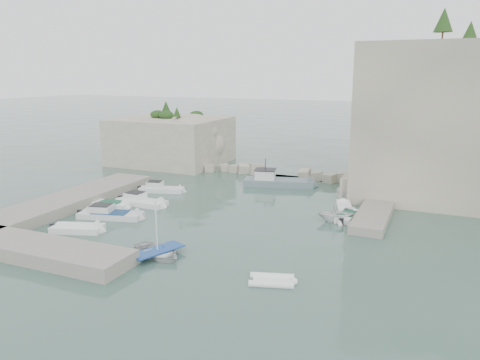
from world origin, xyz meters
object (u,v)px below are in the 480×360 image
at_px(tender_east_c, 344,210).
at_px(motorboat_d, 111,218).
at_px(motorboat_b, 142,205).
at_px(motorboat_c, 111,207).
at_px(tender_east_a, 336,222).
at_px(tender_east_b, 347,219).
at_px(rowboat, 158,256).
at_px(inflatable_dinghy, 272,283).
at_px(tender_east_d, 352,201).
at_px(work_boat, 279,186).
at_px(motorboat_e, 78,231).
at_px(motorboat_a, 162,192).

bearing_deg(tender_east_c, motorboat_d, 104.54).
relative_size(motorboat_b, motorboat_c, 1.38).
xyz_separation_m(tender_east_a, tender_east_b, (0.85, 1.27, 0.00)).
height_order(rowboat, tender_east_a, tender_east_a).
xyz_separation_m(inflatable_dinghy, tender_east_a, (1.15, 15.03, 0.00)).
distance_m(motorboat_b, tender_east_c, 21.51).
distance_m(rowboat, tender_east_a, 17.81).
distance_m(rowboat, inflatable_dinghy, 9.74).
xyz_separation_m(rowboat, tender_east_d, (10.89, 22.07, 0.00)).
height_order(tender_east_d, work_boat, work_boat).
relative_size(rowboat, work_boat, 0.50).
height_order(motorboat_b, rowboat, motorboat_b).
distance_m(motorboat_c, tender_east_c, 24.53).
xyz_separation_m(motorboat_c, tender_east_d, (22.98, 12.48, 0.00)).
height_order(motorboat_e, tender_east_a, tender_east_a).
height_order(motorboat_b, tender_east_c, motorboat_b).
relative_size(motorboat_b, inflatable_dinghy, 1.88).
bearing_deg(inflatable_dinghy, tender_east_d, 70.50).
xyz_separation_m(inflatable_dinghy, tender_east_b, (2.00, 16.29, 0.00)).
bearing_deg(motorboat_a, motorboat_b, -96.35).
relative_size(rowboat, tender_east_d, 1.19).
bearing_deg(motorboat_d, inflatable_dinghy, -35.10).
height_order(motorboat_c, tender_east_d, tender_east_d).
bearing_deg(motorboat_d, rowboat, -48.10).
xyz_separation_m(motorboat_a, motorboat_c, (-1.40, -7.62, 0.00)).
height_order(inflatable_dinghy, tender_east_c, tender_east_c).
distance_m(motorboat_d, tender_east_a, 21.89).
xyz_separation_m(motorboat_c, motorboat_d, (2.40, -3.08, 0.00)).
bearing_deg(tender_east_a, motorboat_e, 98.34).
relative_size(tender_east_a, tender_east_c, 0.82).
relative_size(motorboat_c, tender_east_a, 1.28).
distance_m(tender_east_a, work_boat, 15.09).
xyz_separation_m(motorboat_e, tender_east_d, (20.73, 19.96, 0.00)).
distance_m(motorboat_e, tender_east_a, 23.92).
xyz_separation_m(motorboat_a, tender_east_c, (21.46, 1.27, 0.00)).
relative_size(motorboat_d, work_boat, 0.72).
xyz_separation_m(motorboat_b, work_boat, (10.79, 14.03, 0.00)).
xyz_separation_m(motorboat_b, inflatable_dinghy, (19.32, -12.56, 0.00)).
bearing_deg(motorboat_b, motorboat_c, -136.60).
relative_size(motorboat_e, rowboat, 1.04).
xyz_separation_m(motorboat_a, tender_east_b, (22.39, -1.83, 0.00)).
xyz_separation_m(motorboat_d, tender_east_d, (20.57, 15.55, 0.00)).
bearing_deg(tender_east_c, tender_east_a, 165.20).
bearing_deg(tender_east_c, tender_east_d, -17.71).
bearing_deg(motorboat_a, rowboat, -75.41).
distance_m(motorboat_b, rowboat, 15.11).
relative_size(motorboat_b, work_boat, 0.65).
xyz_separation_m(motorboat_d, tender_east_c, (20.46, 11.97, 0.00)).
bearing_deg(inflatable_dinghy, tender_east_a, 69.10).
bearing_deg(tender_east_a, tender_east_c, -20.81).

